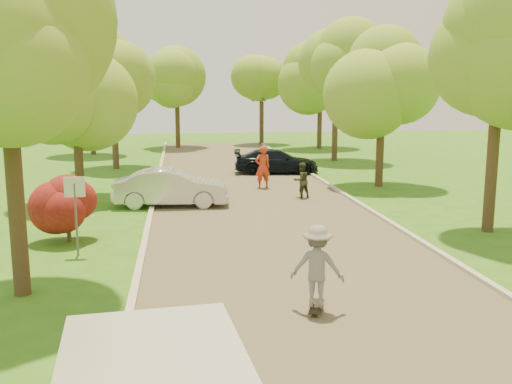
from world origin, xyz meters
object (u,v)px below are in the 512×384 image
street_sign (75,199)px  person_striped (263,167)px  longboard (316,307)px  dark_sedan (276,161)px  skateboarder (317,266)px  person_olive (301,180)px  silver_sedan (171,188)px

street_sign → person_striped: size_ratio=1.10×
street_sign → longboard: bearing=-41.3°
street_sign → person_striped: bearing=56.8°
longboard → street_sign: bearing=-21.2°
dark_sedan → skateboarder: bearing=179.4°
street_sign → person_olive: bearing=43.4°
silver_sedan → person_olive: 5.46m
person_olive → dark_sedan: bearing=-111.9°
silver_sedan → person_olive: bearing=-75.8°
street_sign → person_striped: (6.64, 10.16, -0.58)m
silver_sedan → person_striped: (4.14, 3.65, 0.25)m
dark_sedan → person_striped: size_ratio=2.32×
street_sign → longboard: (5.53, -4.86, -1.47)m
skateboarder → person_olive: bearing=-80.8°
street_sign → silver_sedan: 7.02m
street_sign → silver_sedan: street_sign is taller
longboard → skateboarder: 0.87m
longboard → person_striped: (1.12, 15.01, 0.89)m
silver_sedan → longboard: 11.78m
street_sign → longboard: 7.50m
street_sign → longboard: street_sign is taller
street_sign → dark_sedan: street_sign is taller
skateboarder → person_striped: 15.06m
dark_sedan → skateboarder: 19.87m
silver_sedan → skateboarder: (3.03, -11.36, 0.23)m
longboard → person_striped: person_striped is taller
street_sign → skateboarder: size_ratio=1.28×
street_sign → dark_sedan: (8.10, 14.85, -0.90)m
skateboarder → longboard: bearing=20.1°
person_olive → skateboarder: bearing=58.9°
silver_sedan → skateboarder: bearing=-160.8°
longboard → skateboarder: size_ratio=0.53×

